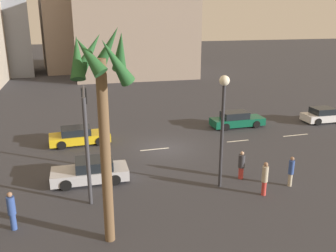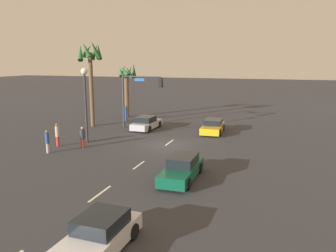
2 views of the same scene
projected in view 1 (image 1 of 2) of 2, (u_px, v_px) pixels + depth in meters
name	position (u px, v px, depth m)	size (l,w,h in m)	color
ground_plane	(165.00, 148.00, 26.29)	(220.00, 220.00, 0.00)	#333338
lane_stripe_1	(296.00, 135.00, 29.16)	(2.31, 0.14, 0.01)	silver
lane_stripe_2	(238.00, 141.00, 27.81)	(1.83, 0.14, 0.01)	silver
lane_stripe_3	(155.00, 149.00, 26.07)	(2.15, 0.14, 0.01)	silver
car_0	(237.00, 120.00, 31.24)	(4.65, 1.78, 1.37)	#0F5138
car_1	(91.00, 171.00, 20.90)	(4.45, 2.04, 1.36)	#B7B7BC
car_2	(79.00, 136.00, 27.08)	(4.51, 2.05, 1.30)	gold
car_3	(324.00, 115.00, 32.70)	(3.98, 1.97, 1.34)	silver
traffic_signal	(86.00, 124.00, 18.92)	(0.47, 4.62, 5.62)	#38383D
streetlamp	(223.00, 111.00, 19.14)	(0.56, 0.56, 6.36)	#2D2D33
pedestrian_0	(12.00, 210.00, 16.01)	(0.49, 0.49, 1.87)	#2D478C
pedestrian_1	(241.00, 165.00, 21.13)	(0.51, 0.51, 1.73)	#BF3833
pedestrian_2	(265.00, 178.00, 19.12)	(0.40, 0.40, 1.91)	#BF3833
pedestrian_3	(291.00, 170.00, 20.19)	(0.42, 0.42, 1.79)	#B2A58C
palm_tree_1	(102.00, 88.00, 13.65)	(2.43, 2.84, 9.04)	brown
building_0	(132.00, 32.00, 57.73)	(18.40, 14.99, 13.61)	gray
building_2	(78.00, 29.00, 64.13)	(12.41, 13.59, 14.24)	gray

